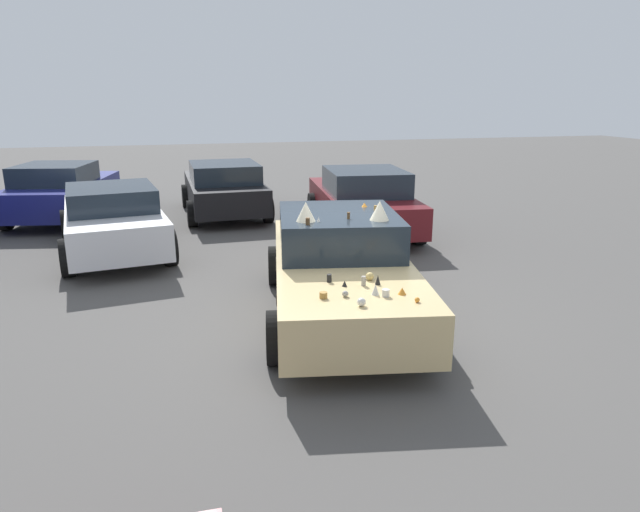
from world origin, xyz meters
The scene contains 6 objects.
ground_plane centered at (0.00, 0.00, 0.00)m, with size 60.00×60.00×0.00m, color #514F4C.
art_car_decorated centered at (0.08, -0.01, 0.71)m, with size 4.90×2.65×1.68m.
parked_sedan_row_back_center centered at (7.96, 4.91, 0.71)m, with size 4.27×2.58×1.42m.
parked_sedan_behind_left centered at (7.48, 0.91, 0.70)m, with size 4.16×2.11×1.38m.
parked_sedan_near_right centered at (4.32, 3.39, 0.70)m, with size 4.61×2.44×1.37m.
parked_sedan_behind_right centered at (4.79, -1.96, 0.72)m, with size 4.74×2.40×1.46m.
Camera 1 is at (-7.22, 2.20, 3.05)m, focal length 31.64 mm.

